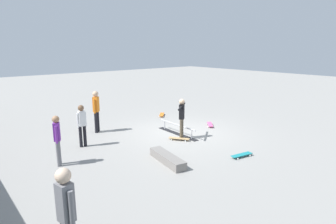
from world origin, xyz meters
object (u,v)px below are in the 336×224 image
(bystander_white_shirt, at_px, (82,123))
(loose_skateboard_pink, at_px, (210,124))
(skater_main, at_px, (182,116))
(bystander_orange_shirt, at_px, (96,109))
(bystander_grey_shirt, at_px, (66,215))
(loose_skateboard_teal, at_px, (242,155))
(grind_rail, at_px, (177,130))
(skateboard_main, at_px, (179,138))
(loose_skateboard_orange, at_px, (162,115))
(skate_ledge, at_px, (167,159))
(bystander_purple_shirt, at_px, (57,138))

(bystander_white_shirt, distance_m, loose_skateboard_pink, 5.71)
(skater_main, xyz_separation_m, bystander_orange_shirt, (2.95, 2.09, 0.07))
(skater_main, xyz_separation_m, bystander_grey_shirt, (-3.79, 5.90, 0.07))
(bystander_grey_shirt, bearing_deg, bystander_white_shirt, -36.44)
(loose_skateboard_teal, bearing_deg, grind_rail, 98.03)
(skater_main, height_order, bystander_white_shirt, skater_main)
(bystander_white_shirt, bearing_deg, loose_skateboard_pink, 173.03)
(bystander_white_shirt, xyz_separation_m, loose_skateboard_pink, (-1.09, -5.55, -0.79))
(skateboard_main, bearing_deg, loose_skateboard_teal, -24.89)
(grind_rail, bearing_deg, bystander_orange_shirt, 47.94)
(loose_skateboard_teal, bearing_deg, loose_skateboard_orange, 85.09)
(bystander_grey_shirt, xyz_separation_m, bystander_white_shirt, (5.42, -2.60, -0.13))
(skate_ledge, relative_size, skateboard_main, 2.13)
(skater_main, relative_size, loose_skateboard_orange, 2.20)
(grind_rail, height_order, bystander_orange_shirt, bystander_orange_shirt)
(grind_rail, bearing_deg, loose_skateboard_orange, -24.94)
(skate_ledge, height_order, skater_main, skater_main)
(bystander_grey_shirt, height_order, bystander_white_shirt, bystander_grey_shirt)
(bystander_grey_shirt, relative_size, loose_skateboard_orange, 2.44)
(grind_rail, relative_size, skater_main, 1.48)
(skate_ledge, relative_size, bystander_orange_shirt, 0.95)
(skater_main, bearing_deg, loose_skateboard_pink, -24.20)
(skate_ledge, bearing_deg, bystander_white_shirt, 24.27)
(bystander_grey_shirt, bearing_deg, grind_rail, -65.58)
(skate_ledge, relative_size, skater_main, 1.04)
(skater_main, bearing_deg, loose_skateboard_orange, 24.96)
(skate_ledge, bearing_deg, skateboard_main, -51.73)
(skate_ledge, height_order, bystander_white_shirt, bystander_white_shirt)
(skater_main, xyz_separation_m, loose_skateboard_pink, (0.54, -2.26, -0.85))
(bystander_grey_shirt, bearing_deg, bystander_orange_shirt, -40.25)
(loose_skateboard_teal, height_order, loose_skateboard_orange, same)
(bystander_grey_shirt, bearing_deg, skater_main, -68.05)
(skater_main, relative_size, bystander_white_shirt, 1.04)
(skater_main, distance_m, loose_skateboard_pink, 2.47)
(bystander_white_shirt, xyz_separation_m, loose_skateboard_orange, (1.83, -5.09, -0.79))
(bystander_orange_shirt, distance_m, loose_skateboard_orange, 4.02)
(skateboard_main, bearing_deg, bystander_purple_shirt, -131.57)
(loose_skateboard_orange, xyz_separation_m, loose_skateboard_pink, (-2.92, -0.46, 0.00))
(grind_rail, height_order, bystander_grey_shirt, bystander_grey_shirt)
(grind_rail, height_order, loose_skateboard_pink, grind_rail)
(skater_main, height_order, loose_skateboard_pink, skater_main)
(bystander_grey_shirt, distance_m, bystander_white_shirt, 6.01)
(skater_main, bearing_deg, skateboard_main, 162.24)
(loose_skateboard_teal, height_order, loose_skateboard_pink, same)
(grind_rail, relative_size, bystander_grey_shirt, 1.33)
(bystander_white_shirt, xyz_separation_m, loose_skateboard_teal, (-4.27, -3.53, -0.79))
(loose_skateboard_orange, height_order, loose_skateboard_pink, same)
(skateboard_main, height_order, loose_skateboard_teal, same)
(bystander_orange_shirt, xyz_separation_m, loose_skateboard_orange, (0.51, -3.88, -0.91))
(skateboard_main, distance_m, loose_skateboard_teal, 2.61)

